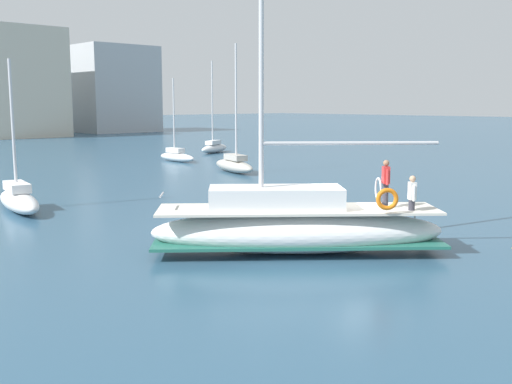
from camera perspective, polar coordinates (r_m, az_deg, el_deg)
ground_plane at (r=21.12m, az=8.60°, el=-5.10°), size 400.00×400.00×0.00m
main_sailboat at (r=19.95m, az=3.71°, el=-3.16°), size 8.85×8.07×12.22m
moored_sloop_far at (r=60.39m, az=-3.95°, el=4.26°), size 5.18×3.32×8.94m
moored_cutter_left at (r=29.66m, az=-21.42°, el=-0.60°), size 2.26×5.63×6.85m
moored_cutter_right at (r=43.12m, az=-2.08°, el=2.66°), size 2.78×5.67×8.95m
moored_ketch_distant at (r=51.55m, az=-7.47°, el=3.42°), size 1.09×4.57×6.92m
mooring_buoy at (r=23.47m, az=14.67°, el=-3.46°), size 0.62×0.62×0.91m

